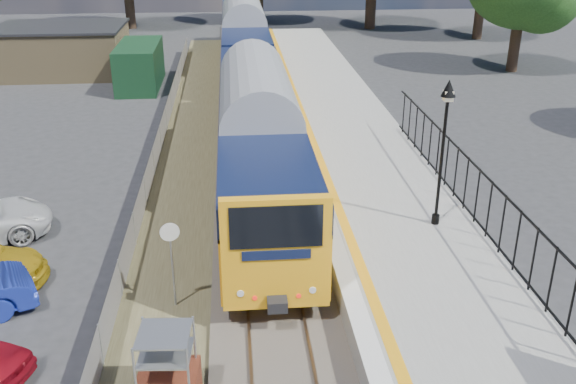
{
  "coord_description": "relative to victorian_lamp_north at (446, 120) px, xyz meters",
  "views": [
    {
      "loc": [
        -0.93,
        -11.62,
        9.9
      ],
      "look_at": [
        0.68,
        6.36,
        2.0
      ],
      "focal_mm": 40.0,
      "sensor_mm": 36.0,
      "label": 1
    }
  ],
  "objects": [
    {
      "name": "ground",
      "position": [
        -5.3,
        -6.0,
        -4.3
      ],
      "size": [
        120.0,
        120.0,
        0.0
      ],
      "primitive_type": "plane",
      "color": "#2D2D30",
      "rests_on": "ground"
    },
    {
      "name": "track_bed",
      "position": [
        -5.77,
        3.67,
        -4.21
      ],
      "size": [
        5.9,
        80.0,
        0.29
      ],
      "color": "#473F38",
      "rests_on": "ground"
    },
    {
      "name": "platform",
      "position": [
        -1.1,
        2.0,
        -3.85
      ],
      "size": [
        5.0,
        70.0,
        0.9
      ],
      "primitive_type": "cube",
      "color": "gray",
      "rests_on": "ground"
    },
    {
      "name": "platform_edge",
      "position": [
        -3.16,
        2.0,
        -3.39
      ],
      "size": [
        0.9,
        70.0,
        0.01
      ],
      "color": "silver",
      "rests_on": "platform"
    },
    {
      "name": "victorian_lamp_north",
      "position": [
        0.0,
        0.0,
        0.0
      ],
      "size": [
        0.44,
        0.44,
        4.6
      ],
      "color": "black",
      "rests_on": "platform"
    },
    {
      "name": "palisade_fence",
      "position": [
        1.25,
        -3.76,
        -2.46
      ],
      "size": [
        0.12,
        26.0,
        2.0
      ],
      "color": "black",
      "rests_on": "platform"
    },
    {
      "name": "wire_fence",
      "position": [
        -9.5,
        6.0,
        -3.7
      ],
      "size": [
        0.06,
        52.0,
        1.2
      ],
      "color": "#999EA3",
      "rests_on": "ground"
    },
    {
      "name": "outbuilding",
      "position": [
        -16.21,
        25.21,
        -2.78
      ],
      "size": [
        10.8,
        10.1,
        3.12
      ],
      "color": "#947D53",
      "rests_on": "ground"
    },
    {
      "name": "train",
      "position": [
        -5.3,
        16.45,
        -1.96
      ],
      "size": [
        2.82,
        40.83,
        3.51
      ],
      "color": "#FBA816",
      "rests_on": "ground"
    },
    {
      "name": "brick_plinth",
      "position": [
        -7.8,
        -6.61,
        -3.32
      ],
      "size": [
        1.35,
        1.35,
        2.04
      ],
      "rotation": [
        0.0,
        0.0,
        -0.07
      ],
      "color": "brown",
      "rests_on": "ground"
    },
    {
      "name": "speed_sign",
      "position": [
        -7.97,
        -2.63,
        -2.58
      ],
      "size": [
        0.51,
        0.14,
        2.57
      ],
      "rotation": [
        0.0,
        0.0,
        0.19
      ],
      "color": "#999EA3",
      "rests_on": "ground"
    }
  ]
}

